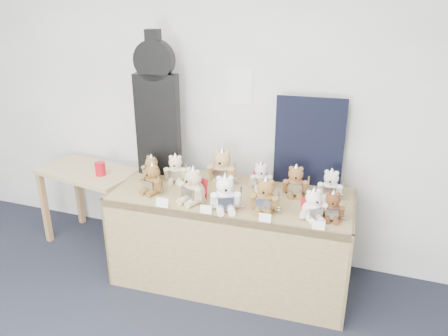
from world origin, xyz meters
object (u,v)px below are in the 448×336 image
(teddy_front_far_left, at_px, (152,180))
(teddy_front_end, at_px, (332,207))
(red_cup, at_px, (100,169))
(teddy_back_left, at_px, (176,169))
(display_table, at_px, (229,217))
(teddy_front_left, at_px, (193,187))
(teddy_back_centre_left, at_px, (222,168))
(teddy_front_far_right, at_px, (313,206))
(teddy_back_far_left, at_px, (151,169))
(teddy_front_centre, at_px, (225,194))
(teddy_back_right, at_px, (295,182))
(teddy_front_right, at_px, (265,197))
(teddy_back_end, at_px, (331,186))
(side_table, at_px, (90,182))
(guitar_case, at_px, (157,107))
(teddy_back_centre_right, at_px, (261,177))

(teddy_front_far_left, distance_m, teddy_front_end, 1.40)
(red_cup, height_order, teddy_back_left, teddy_back_left)
(display_table, xyz_separation_m, teddy_front_far_left, (-0.61, -0.10, 0.28))
(teddy_front_left, xyz_separation_m, teddy_back_centre_left, (0.08, 0.41, 0.01))
(red_cup, relative_size, teddy_front_far_right, 0.47)
(teddy_back_left, bearing_deg, teddy_front_left, -62.59)
(teddy_back_left, bearing_deg, teddy_back_far_left, 175.92)
(teddy_front_centre, xyz_separation_m, teddy_back_right, (0.43, 0.43, -0.01))
(teddy_front_right, xyz_separation_m, teddy_back_end, (0.42, 0.39, -0.01))
(teddy_front_far_left, xyz_separation_m, teddy_back_end, (1.34, 0.37, -0.00))
(side_table, xyz_separation_m, teddy_back_centre_left, (1.29, 0.07, 0.29))
(guitar_case, bearing_deg, side_table, -179.03)
(red_cup, xyz_separation_m, teddy_back_right, (1.73, 0.11, 0.08))
(teddy_front_far_left, distance_m, teddy_back_far_left, 0.26)
(teddy_front_right, distance_m, teddy_back_left, 0.90)
(display_table, xyz_separation_m, teddy_front_centre, (0.04, -0.20, 0.29))
(teddy_back_centre_left, xyz_separation_m, teddy_back_right, (0.62, -0.03, -0.02))
(red_cup, xyz_separation_m, teddy_back_centre_left, (1.11, 0.14, 0.10))
(teddy_front_far_right, height_order, teddy_front_end, teddy_front_far_right)
(display_table, height_order, teddy_back_right, teddy_back_right)
(side_table, relative_size, teddy_back_far_left, 4.02)
(teddy_back_centre_left, relative_size, teddy_back_far_left, 1.34)
(guitar_case, distance_m, teddy_front_far_right, 1.55)
(teddy_front_right, distance_m, teddy_back_centre_left, 0.61)
(display_table, xyz_separation_m, teddy_back_left, (-0.53, 0.16, 0.27))
(teddy_front_centre, xyz_separation_m, teddy_back_end, (0.70, 0.46, -0.02))
(side_table, bearing_deg, teddy_front_left, -6.40)
(teddy_front_centre, height_order, teddy_back_centre_right, teddy_front_centre)
(teddy_front_centre, relative_size, teddy_back_end, 1.17)
(teddy_front_centre, distance_m, teddy_front_far_right, 0.63)
(red_cup, xyz_separation_m, teddy_front_left, (1.02, -0.28, 0.10))
(teddy_back_left, relative_size, teddy_back_right, 0.97)
(teddy_front_far_left, height_order, teddy_front_end, teddy_front_far_left)
(teddy_front_left, relative_size, teddy_back_left, 1.18)
(teddy_front_left, xyz_separation_m, teddy_back_end, (0.97, 0.41, -0.02))
(side_table, height_order, teddy_back_end, teddy_back_end)
(teddy_front_end, relative_size, teddy_back_centre_left, 0.72)
(teddy_front_left, height_order, teddy_back_left, teddy_front_left)
(display_table, bearing_deg, teddy_back_centre_left, 117.73)
(teddy_front_far_right, xyz_separation_m, teddy_back_centre_right, (-0.48, 0.40, -0.01))
(teddy_front_left, distance_m, teddy_back_centre_right, 0.59)
(guitar_case, height_order, teddy_front_far_right, guitar_case)
(teddy_back_far_left, bearing_deg, teddy_front_centre, -1.44)
(teddy_front_far_right, height_order, teddy_back_centre_left, teddy_back_centre_left)
(guitar_case, xyz_separation_m, teddy_back_centre_left, (0.59, -0.02, -0.47))
(display_table, bearing_deg, teddy_front_far_left, -173.16)
(teddy_front_centre, relative_size, teddy_back_centre_left, 0.94)
(red_cup, bearing_deg, teddy_front_right, -9.03)
(teddy_back_end, bearing_deg, teddy_back_far_left, -174.08)
(side_table, relative_size, guitar_case, 0.80)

